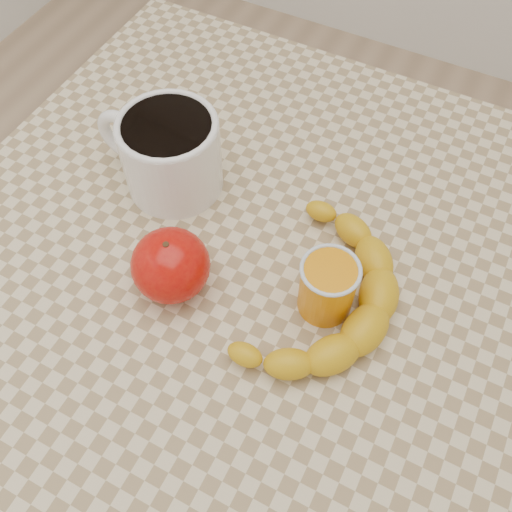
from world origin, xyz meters
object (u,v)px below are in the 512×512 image
at_px(coffee_mug, 168,151).
at_px(banana, 319,294).
at_px(table, 256,301).
at_px(orange_juice_glass, 327,287).
at_px(apple, 171,265).

distance_m(coffee_mug, banana, 0.25).
height_order(table, coffee_mug, coffee_mug).
bearing_deg(orange_juice_glass, apple, -161.62).
distance_m(apple, banana, 0.16).
xyz_separation_m(coffee_mug, banana, (0.24, -0.08, -0.03)).
relative_size(coffee_mug, apple, 1.52).
relative_size(coffee_mug, orange_juice_glass, 2.27).
bearing_deg(table, coffee_mug, 156.63).
bearing_deg(apple, coffee_mug, 122.13).
relative_size(table, orange_juice_glass, 10.66).
bearing_deg(coffee_mug, table, -23.37).
xyz_separation_m(table, coffee_mug, (-0.15, 0.07, 0.14)).
height_order(orange_juice_glass, banana, orange_juice_glass).
xyz_separation_m(coffee_mug, apple, (0.08, -0.13, -0.02)).
distance_m(table, coffee_mug, 0.22).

